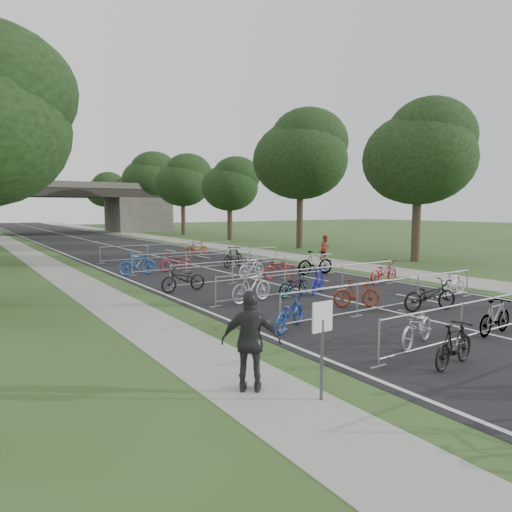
{
  "coord_description": "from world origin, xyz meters",
  "views": [
    {
      "loc": [
        -12.2,
        -2.97,
        3.48
      ],
      "look_at": [
        0.33,
        15.85,
        1.1
      ],
      "focal_mm": 32.0,
      "sensor_mm": 36.0,
      "label": 1
    }
  ],
  "objects_px": {
    "pedestrian_b": "(326,248)",
    "overpass_bridge": "(57,208)",
    "park_sign": "(322,332)",
    "pedestrian_c": "(251,342)"
  },
  "relations": [
    {
      "from": "pedestrian_b",
      "to": "overpass_bridge",
      "type": "bearing_deg",
      "value": 94.51
    },
    {
      "from": "overpass_bridge",
      "to": "park_sign",
      "type": "relative_size",
      "value": 16.99
    },
    {
      "from": "pedestrian_b",
      "to": "pedestrian_c",
      "type": "distance_m",
      "value": 22.64
    },
    {
      "from": "overpass_bridge",
      "to": "pedestrian_c",
      "type": "xyz_separation_m",
      "value": [
        -7.63,
        -60.94,
        -2.57
      ]
    },
    {
      "from": "overpass_bridge",
      "to": "pedestrian_b",
      "type": "xyz_separation_m",
      "value": [
        8.61,
        -45.17,
        -2.69
      ]
    },
    {
      "from": "overpass_bridge",
      "to": "pedestrian_b",
      "type": "height_order",
      "value": "overpass_bridge"
    },
    {
      "from": "overpass_bridge",
      "to": "park_sign",
      "type": "xyz_separation_m",
      "value": [
        -6.8,
        -62.0,
        -2.27
      ]
    },
    {
      "from": "park_sign",
      "to": "pedestrian_b",
      "type": "xyz_separation_m",
      "value": [
        15.41,
        16.83,
        -0.43
      ]
    },
    {
      "from": "park_sign",
      "to": "pedestrian_b",
      "type": "distance_m",
      "value": 22.82
    },
    {
      "from": "overpass_bridge",
      "to": "park_sign",
      "type": "bearing_deg",
      "value": -96.26
    }
  ]
}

